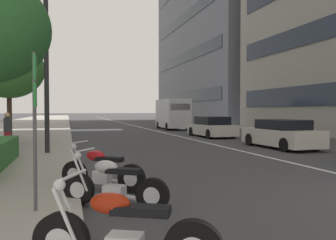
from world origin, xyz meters
The scene contains 12 objects.
sidewalk_right_plaza centered at (30.00, 11.79, 0.07)m, with size 160.00×9.26×0.15m, color #A39E93.
lane_centre_stripe centered at (35.00, 0.00, 0.00)m, with size 110.00×0.16×0.01m, color silver.
motorcycle_far_end_row centered at (-0.11, 6.81, 0.42)m, with size 1.07×1.99×1.11m.
motorcycle_nearest_camera centered at (2.44, 6.58, 0.41)m, with size 1.26×1.82×1.08m.
motorcycle_under_tarp centered at (3.94, 6.66, 0.42)m, with size 1.32×1.77×1.10m.
car_lead_in_lane centered at (10.15, -2.43, 0.65)m, with size 4.32×1.92×1.36m.
car_far_down_avenue centered at (17.27, -1.97, 0.65)m, with size 4.25×2.08×1.38m.
delivery_van_ahead centered at (26.64, -2.12, 1.50)m, with size 5.24×2.27×2.82m.
parking_sign_by_curb centered at (2.18, 7.90, 1.79)m, with size 0.32×0.06×2.62m.
street_lamp_with_banners centered at (10.19, 7.85, 5.09)m, with size 1.26×2.27×8.27m.
street_tree_by_lamp_post centered at (13.66, 10.02, 3.74)m, with size 3.22×3.22×4.97m.
pedestrian_on_plaza centered at (11.12, 9.72, 0.94)m, with size 0.45×0.34×1.58m.
Camera 1 is at (-3.77, 7.38, 1.82)m, focal length 36.10 mm.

